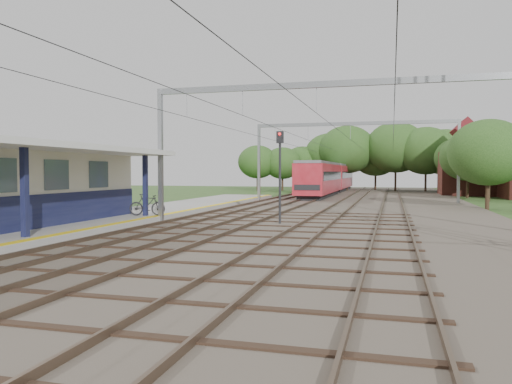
% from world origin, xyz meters
% --- Properties ---
extents(ground, '(160.00, 160.00, 0.00)m').
position_xyz_m(ground, '(0.00, 0.00, 0.00)').
color(ground, '#2D4C1E').
rests_on(ground, ground).
extents(ballast_bed, '(18.00, 90.00, 0.10)m').
position_xyz_m(ballast_bed, '(4.00, 30.00, 0.05)').
color(ballast_bed, '#473D33').
rests_on(ballast_bed, ground).
extents(platform, '(5.00, 52.00, 0.35)m').
position_xyz_m(platform, '(-7.50, 14.00, 0.17)').
color(platform, gray).
rests_on(platform, ground).
extents(yellow_stripe, '(0.45, 52.00, 0.01)m').
position_xyz_m(yellow_stripe, '(-5.25, 14.00, 0.35)').
color(yellow_stripe, yellow).
rests_on(yellow_stripe, platform).
extents(rail_tracks, '(11.80, 88.00, 0.15)m').
position_xyz_m(rail_tracks, '(1.50, 30.00, 0.18)').
color(rail_tracks, brown).
rests_on(rail_tracks, ballast_bed).
extents(catenary_system, '(17.22, 88.00, 7.00)m').
position_xyz_m(catenary_system, '(3.39, 25.28, 5.51)').
color(catenary_system, gray).
rests_on(catenary_system, ground).
extents(tree_band, '(31.72, 30.88, 8.82)m').
position_xyz_m(tree_band, '(3.84, 57.12, 4.92)').
color(tree_band, '#382619').
rests_on(tree_band, ground).
extents(house_far, '(8.00, 6.12, 8.66)m').
position_xyz_m(house_far, '(16.00, 52.00, 3.23)').
color(house_far, brown).
rests_on(house_far, ground).
extents(bicycle, '(1.99, 0.93, 1.15)m').
position_xyz_m(bicycle, '(-5.80, 15.00, 0.93)').
color(bicycle, black).
rests_on(bicycle, platform).
extents(train, '(2.74, 34.07, 3.61)m').
position_xyz_m(train, '(-0.50, 51.63, 2.02)').
color(train, black).
rests_on(train, ballast_bed).
extents(signal_post, '(0.36, 0.31, 4.69)m').
position_xyz_m(signal_post, '(1.35, 15.28, 3.04)').
color(signal_post, black).
rests_on(signal_post, ground).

